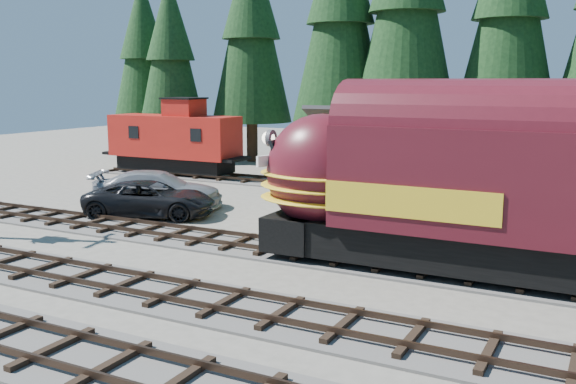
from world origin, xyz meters
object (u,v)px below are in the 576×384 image
at_px(depot, 475,162).
at_px(caboose, 175,140).
at_px(pickup_truck_a, 150,199).
at_px(pickup_truck_b, 158,190).
at_px(locomotive, 506,195).

bearing_deg(depot, caboose, 160.51).
distance_m(caboose, pickup_truck_a, 13.55).
bearing_deg(caboose, pickup_truck_b, -56.85).
relative_size(locomotive, pickup_truck_b, 2.77).
bearing_deg(pickup_truck_a, pickup_truck_b, 7.81).
relative_size(depot, pickup_truck_a, 2.13).
bearing_deg(pickup_truck_b, locomotive, -129.94).
bearing_deg(locomotive, caboose, 149.19).
distance_m(caboose, pickup_truck_b, 11.54).
bearing_deg(locomotive, depot, 109.34).
bearing_deg(pickup_truck_a, locomotive, -120.69).
bearing_deg(pickup_truck_b, pickup_truck_a, -176.35).
distance_m(depot, locomotive, 6.89).
bearing_deg(depot, pickup_truck_a, -164.59).
height_order(caboose, pickup_truck_b, caboose).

